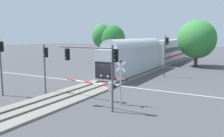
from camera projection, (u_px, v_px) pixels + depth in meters
name	position (u px, v px, depth m)	size (l,w,h in m)	color
ground_plane	(104.00, 84.00, 29.02)	(220.00, 220.00, 0.00)	#47474C
road_centre_stripe	(104.00, 84.00, 29.02)	(44.00, 0.20, 0.01)	beige
railway_track	(104.00, 83.00, 29.01)	(4.40, 80.00, 0.32)	gray
commuter_train	(154.00, 52.00, 44.41)	(3.04, 39.41, 5.16)	#B2B7C1
crossing_gate_near	(106.00, 86.00, 21.41)	(5.67, 0.40, 1.80)	#B7B7BC
crossing_signal_mast	(121.00, 78.00, 20.08)	(1.36, 0.44, 3.96)	#B2B2B7
crossing_gate_far	(103.00, 65.00, 36.24)	(5.67, 0.40, 1.80)	#B7B7BC
traffic_signal_near_right	(95.00, 60.00, 18.74)	(5.67, 0.38, 5.29)	#4C4C51
traffic_signal_median	(45.00, 61.00, 24.08)	(0.53, 0.38, 5.07)	#4C4C51
traffic_signal_far_side	(166.00, 49.00, 33.38)	(0.53, 0.38, 5.98)	#4C4C51
traffic_signal_near_left	(1.00, 58.00, 22.94)	(0.53, 0.38, 5.72)	#4C4C51
elm_centre_background	(197.00, 39.00, 44.51)	(7.17, 7.17, 8.90)	#4C3828
oak_behind_train	(113.00, 40.00, 47.67)	(4.84, 4.84, 8.01)	#4C3828
pine_left_background	(102.00, 36.00, 54.80)	(4.53, 4.53, 8.64)	#4C3828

